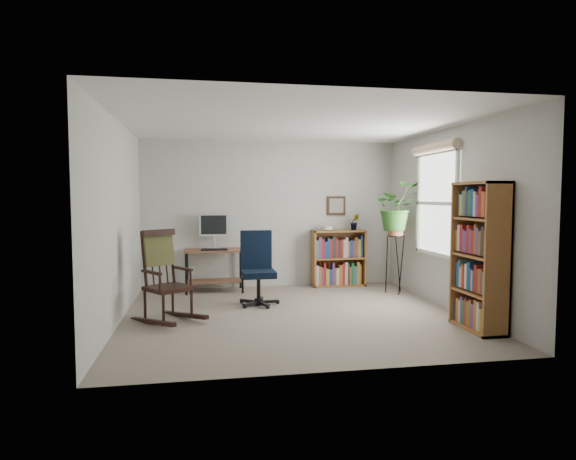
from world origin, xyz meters
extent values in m
cube|color=gray|center=(0.00, 0.00, 0.00)|extent=(4.20, 4.00, 0.00)
cube|color=silver|center=(0.00, 0.00, 2.40)|extent=(4.20, 4.00, 0.00)
cube|color=#B9B9B4|center=(0.00, 2.00, 1.20)|extent=(4.20, 0.00, 2.40)
cube|color=#B9B9B4|center=(0.00, -2.00, 1.20)|extent=(4.20, 0.00, 2.40)
cube|color=#B9B9B4|center=(-2.10, 0.00, 1.20)|extent=(0.00, 4.00, 2.40)
cube|color=#B9B9B4|center=(2.10, 0.00, 1.20)|extent=(0.00, 4.00, 2.40)
cube|color=black|center=(-0.95, 1.58, 0.68)|extent=(0.40, 0.15, 0.02)
imported|color=#2A5C20|center=(1.80, 1.07, 1.70)|extent=(1.69, 1.88, 1.46)
imported|color=#2A5C20|center=(1.39, 1.83, 0.99)|extent=(0.13, 0.24, 0.11)
camera|label=1|loc=(-1.11, -5.88, 1.50)|focal=30.00mm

